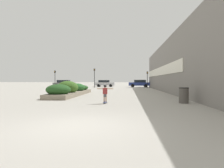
{
  "coord_description": "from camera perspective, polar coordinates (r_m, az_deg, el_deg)",
  "views": [
    {
      "loc": [
        1.62,
        -6.33,
        1.48
      ],
      "look_at": [
        0.06,
        12.9,
        1.13
      ],
      "focal_mm": 32.0,
      "sensor_mm": 36.0,
      "label": 1
    }
  ],
  "objects": [
    {
      "name": "traffic_light_right",
      "position": [
        39.46,
        10.06,
        2.09
      ],
      "size": [
        0.28,
        0.3,
        3.2
      ],
      "color": "black",
      "rests_on": "ground_plane"
    },
    {
      "name": "skateboard",
      "position": [
        12.87,
        -1.98,
        -5.27
      ],
      "size": [
        0.24,
        0.55,
        0.09
      ],
      "rotation": [
        0.0,
        0.0,
        -0.01
      ],
      "color": "navy",
      "rests_on": "ground_plane"
    },
    {
      "name": "car_center_left",
      "position": [
        45.47,
        -13.51,
        0.2
      ],
      "size": [
        4.7,
        1.96,
        1.55
      ],
      "rotation": [
        0.0,
        0.0,
        -1.57
      ],
      "color": "slate",
      "rests_on": "ground_plane"
    },
    {
      "name": "car_leftmost",
      "position": [
        43.19,
        7.79,
        0.2
      ],
      "size": [
        4.45,
        2.05,
        1.58
      ],
      "rotation": [
        0.0,
        0.0,
        1.57
      ],
      "color": "navy",
      "rests_on": "ground_plane"
    },
    {
      "name": "car_rightmost",
      "position": [
        44.26,
        17.94,
        0.06
      ],
      "size": [
        3.99,
        1.89,
        1.41
      ],
      "rotation": [
        0.0,
        0.0,
        1.57
      ],
      "color": "navy",
      "rests_on": "ground_plane"
    },
    {
      "name": "traffic_light_far_left",
      "position": [
        41.87,
        -15.99,
        2.2
      ],
      "size": [
        0.28,
        0.3,
        3.44
      ],
      "color": "black",
      "rests_on": "ground_plane"
    },
    {
      "name": "skateboarder",
      "position": [
        12.81,
        -1.98,
        -2.16
      ],
      "size": [
        1.04,
        0.19,
        1.11
      ],
      "rotation": [
        0.0,
        0.0,
        -0.01
      ],
      "color": "tan",
      "rests_on": "skateboard"
    },
    {
      "name": "planter_box",
      "position": [
        19.98,
        -11.63,
        -1.66
      ],
      "size": [
        2.08,
        10.1,
        1.43
      ],
      "color": "gray",
      "rests_on": "ground_plane"
    },
    {
      "name": "traffic_light_left",
      "position": [
        39.81,
        -5.05,
        2.63
      ],
      "size": [
        0.28,
        0.3,
        3.83
      ],
      "color": "black",
      "rests_on": "ground_plane"
    },
    {
      "name": "car_center_right",
      "position": [
        45.81,
        -2.09,
        0.2
      ],
      "size": [
        4.47,
        1.86,
        1.53
      ],
      "rotation": [
        0.0,
        0.0,
        -1.57
      ],
      "color": "#BCBCC1",
      "rests_on": "ground_plane"
    },
    {
      "name": "building_wall_right",
      "position": [
        23.93,
        16.3,
        4.99
      ],
      "size": [
        0.67,
        40.34,
        6.29
      ],
      "color": "gray",
      "rests_on": "ground_plane"
    },
    {
      "name": "ground_plane",
      "position": [
        6.7,
        -9.7,
        -11.76
      ],
      "size": [
        300.0,
        300.0,
        0.0
      ],
      "primitive_type": "plane",
      "color": "#ADA89E"
    },
    {
      "name": "trash_bin",
      "position": [
        13.79,
        19.82,
        -3.05
      ],
      "size": [
        0.64,
        0.64,
        1.02
      ],
      "color": "#514C47",
      "rests_on": "ground_plane"
    }
  ]
}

